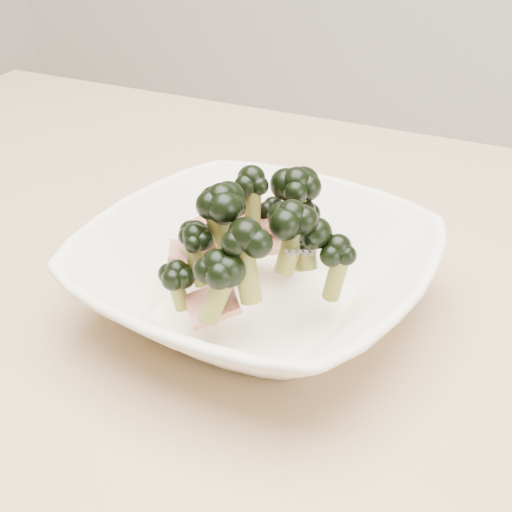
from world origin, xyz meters
The scene contains 2 objects.
dining_table centered at (0.00, 0.00, 0.65)m, with size 1.20×0.80×0.75m.
broccoli_dish centered at (0.03, -0.03, 0.79)m, with size 0.30×0.30×0.12m.
Camera 1 is at (0.22, -0.46, 1.09)m, focal length 50.00 mm.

